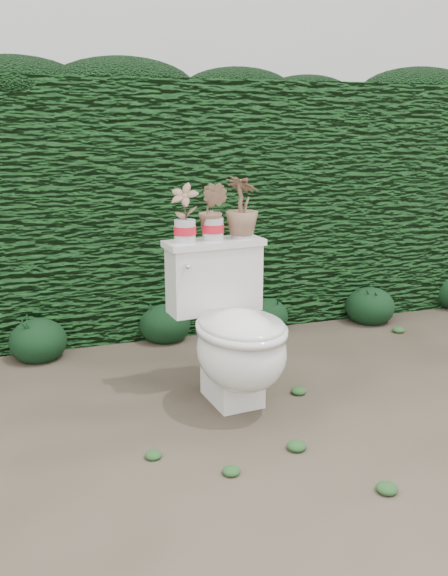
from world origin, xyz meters
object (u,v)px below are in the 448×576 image
object	(u,v)px
potted_plant_right	(242,208)
toilet	(234,334)
potted_plant_center	(213,213)
potted_plant_left	(185,215)

from	to	relation	value
potted_plant_right	toilet	bearing A→B (deg)	113.56
toilet	potted_plant_center	world-z (taller)	potted_plant_center
toilet	potted_plant_center	size ratio (longest dim) A/B	2.86
potted_plant_left	potted_plant_right	size ratio (longest dim) A/B	0.91
potted_plant_center	potted_plant_right	bearing A→B (deg)	50.05
potted_plant_center	potted_plant_right	world-z (taller)	potted_plant_right
potted_plant_left	potted_plant_right	bearing A→B (deg)	41.75
toilet	potted_plant_center	distance (m)	0.61
potted_plant_left	potted_plant_right	world-z (taller)	potted_plant_right
toilet	potted_plant_right	distance (m)	0.64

